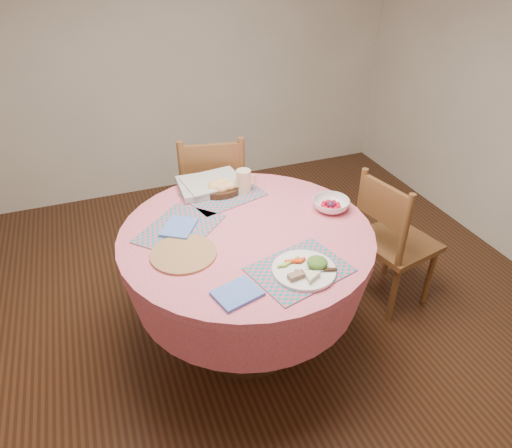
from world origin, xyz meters
The scene contains 16 objects.
ground centered at (0.00, 0.00, 0.00)m, with size 4.00×4.00×0.00m, color #331C0F.
room_envelope centered at (0.00, 0.00, 1.71)m, with size 4.01×4.01×2.71m.
dining_table centered at (0.00, 0.00, 0.56)m, with size 1.24×1.24×0.75m.
chair_right centered at (0.91, 0.03, 0.46)m, with size 0.46×0.48×0.88m.
chair_back centered at (0.06, 0.82, 0.49)m, with size 0.51×0.50×0.95m.
placemat_front centered at (0.11, -0.36, 0.75)m, with size 0.40×0.30×0.01m, color #177D83.
placemat_left centered at (-0.30, 0.13, 0.75)m, with size 0.40×0.30×0.01m, color #177D83.
placemat_back centered at (0.00, 0.38, 0.75)m, with size 0.40×0.30×0.01m, color #177D83.
wicker_trivet centered at (-0.33, -0.08, 0.76)m, with size 0.30×0.30×0.01m, color olive.
napkin_near centered at (-0.19, -0.42, 0.76)m, with size 0.18×0.14×0.01m, color #5279D4.
napkin_far centered at (-0.30, 0.13, 0.76)m, with size 0.18×0.14×0.01m, color #5279D4.
dinner_plate centered at (0.13, -0.39, 0.77)m, with size 0.27×0.27×0.05m.
bread_bowl centered at (0.00, 0.40, 0.79)m, with size 0.23×0.23×0.08m.
latte_mug centered at (0.12, 0.37, 0.82)m, with size 0.12×0.08×0.13m.
fruit_bowl centered at (0.48, 0.03, 0.78)m, with size 0.22×0.22×0.06m.
newspaper_stack centered at (-0.04, 0.48, 0.78)m, with size 0.37×0.29×0.04m.
Camera 1 is at (-0.61, -1.73, 1.99)m, focal length 32.00 mm.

